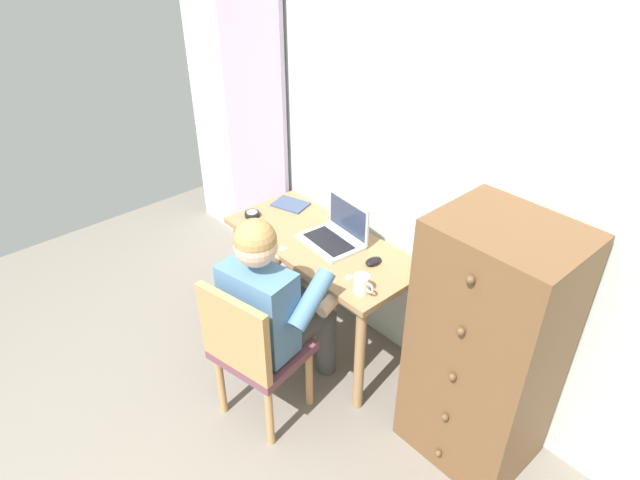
% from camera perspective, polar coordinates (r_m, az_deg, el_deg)
% --- Properties ---
extents(wall_back, '(4.80, 0.05, 2.50)m').
position_cam_1_polar(wall_back, '(2.73, 13.20, 7.00)').
color(wall_back, silver).
rests_on(wall_back, ground_plane).
extents(curtain_panel, '(0.65, 0.03, 2.15)m').
position_cam_1_polar(curtain_panel, '(3.74, -6.80, 11.82)').
color(curtain_panel, '#B29EBC').
rests_on(curtain_panel, ground_plane).
extents(desk, '(1.18, 0.53, 0.73)m').
position_cam_1_polar(desk, '(3.14, 0.15, -1.99)').
color(desk, '#9E754C').
rests_on(desk, ground_plane).
extents(dresser, '(0.58, 0.50, 1.29)m').
position_cam_1_polar(dresser, '(2.63, 16.91, -10.84)').
color(dresser, brown).
rests_on(dresser, ground_plane).
extents(chair, '(0.49, 0.47, 0.87)m').
position_cam_1_polar(chair, '(2.77, -7.02, -11.18)').
color(chair, brown).
rests_on(chair, ground_plane).
extents(person_seated, '(0.60, 0.64, 1.19)m').
position_cam_1_polar(person_seated, '(2.75, -4.61, -6.42)').
color(person_seated, '#4C4C4C').
rests_on(person_seated, ground_plane).
extents(laptop, '(0.36, 0.28, 0.24)m').
position_cam_1_polar(laptop, '(3.05, 1.72, 0.71)').
color(laptop, '#B7BABF').
rests_on(laptop, desk).
extents(computer_mouse, '(0.07, 0.10, 0.03)m').
position_cam_1_polar(computer_mouse, '(2.90, 5.59, -2.22)').
color(computer_mouse, black).
rests_on(computer_mouse, desk).
extents(desk_clock, '(0.09, 0.09, 0.03)m').
position_cam_1_polar(desk_clock, '(3.33, -7.08, 2.69)').
color(desk_clock, black).
rests_on(desk_clock, desk).
extents(notebook_pad, '(0.25, 0.21, 0.01)m').
position_cam_1_polar(notebook_pad, '(3.43, -3.09, 3.73)').
color(notebook_pad, '#3D4C6B').
rests_on(notebook_pad, desk).
extents(coffee_mug, '(0.12, 0.08, 0.09)m').
position_cam_1_polar(coffee_mug, '(2.68, 4.40, -4.62)').
color(coffee_mug, silver).
rests_on(coffee_mug, desk).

